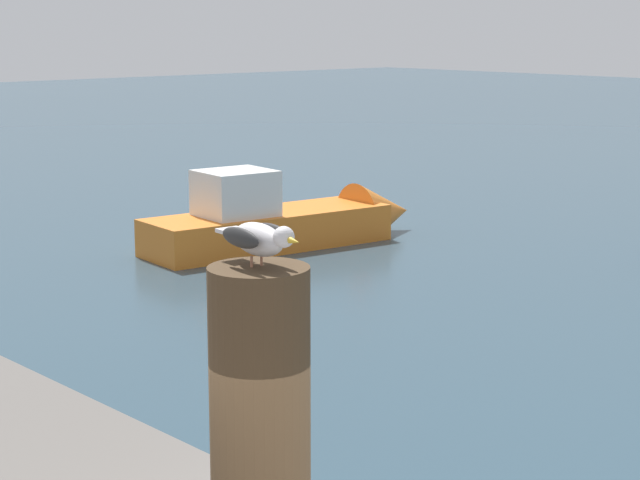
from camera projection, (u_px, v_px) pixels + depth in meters
mooring_post at (260, 430)px, 3.47m from camera, size 0.31×0.31×1.03m
seagull at (259, 238)px, 3.35m from camera, size 0.39×0.16×0.14m
boat_orange at (297, 220)px, 17.97m from camera, size 1.68×4.99×1.52m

